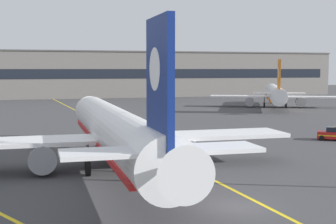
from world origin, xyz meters
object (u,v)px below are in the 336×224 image
object	(u,v)px
airliner_background	(275,94)
safety_cone_by_nose_gear	(109,139)
airliner_foreground	(115,131)
service_car_nearest	(335,134)

from	to	relation	value
airliner_background	safety_cone_by_nose_gear	bearing A→B (deg)	-137.65
airliner_foreground	safety_cone_by_nose_gear	bearing A→B (deg)	82.78
airliner_background	safety_cone_by_nose_gear	distance (m)	60.63
airliner_foreground	safety_cone_by_nose_gear	xyz separation A→B (m)	(2.14, 16.89, -3.11)
airliner_foreground	service_car_nearest	distance (m)	30.85
airliner_background	service_car_nearest	distance (m)	51.09
airliner_background	safety_cone_by_nose_gear	world-z (taller)	airliner_background
service_car_nearest	safety_cone_by_nose_gear	size ratio (longest dim) A/B	8.14
safety_cone_by_nose_gear	airliner_background	bearing A→B (deg)	42.35
airliner_background	service_car_nearest	bearing A→B (deg)	-110.37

